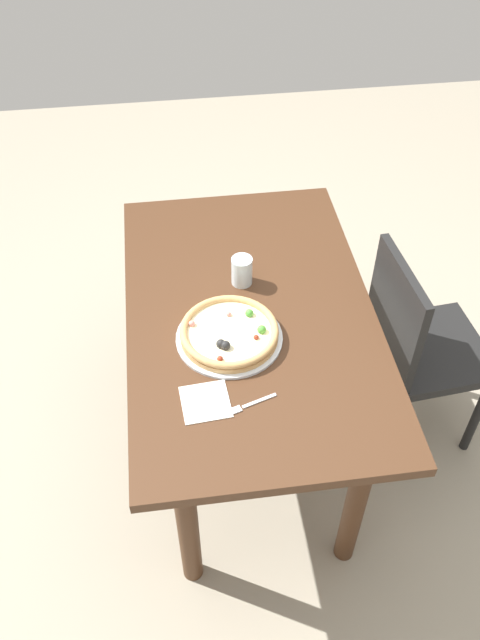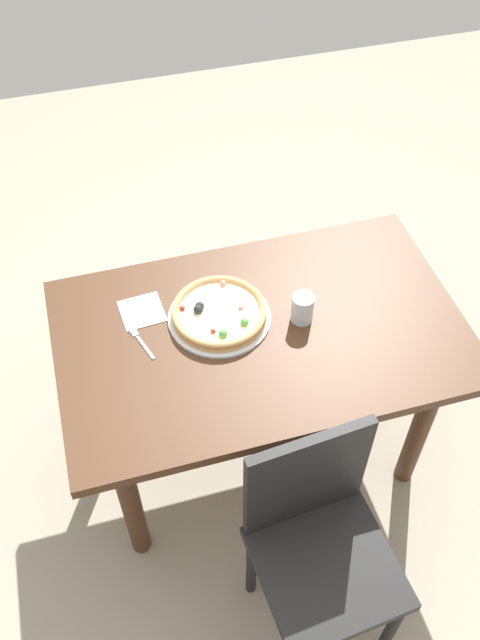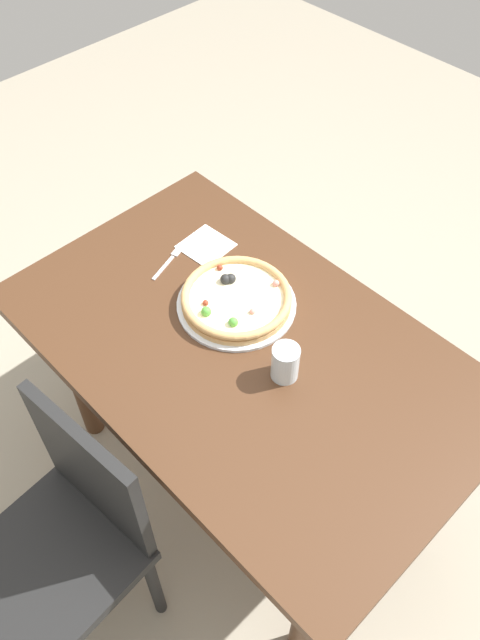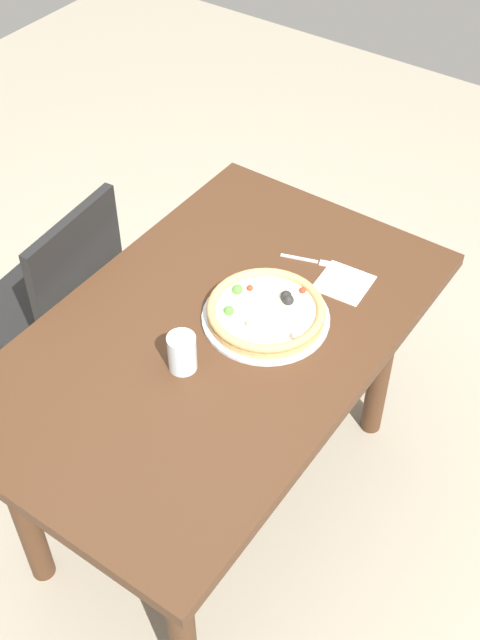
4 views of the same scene
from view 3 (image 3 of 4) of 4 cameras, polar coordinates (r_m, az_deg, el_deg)
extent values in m
plane|color=#9E937F|center=(2.37, 0.25, -13.49)|extent=(6.00, 6.00, 0.00)
cube|color=#472B19|center=(1.74, 0.33, -2.65)|extent=(1.33, 0.82, 0.04)
cylinder|color=#472B19|center=(2.23, -14.43, -4.54)|extent=(0.07, 0.07, 0.72)
cylinder|color=#472B19|center=(1.84, 6.13, -24.46)|extent=(0.07, 0.07, 0.72)
cylinder|color=#472B19|center=(2.40, -3.78, 2.76)|extent=(0.07, 0.07, 0.72)
cylinder|color=#472B19|center=(2.05, 16.75, -13.26)|extent=(0.07, 0.07, 0.72)
cylinder|color=black|center=(2.01, -7.70, -22.51)|extent=(0.04, 0.04, 0.43)
cylinder|color=black|center=(2.13, -14.28, -16.28)|extent=(0.04, 0.04, 0.43)
cube|color=black|center=(1.83, -16.51, -20.13)|extent=(0.43, 0.43, 0.04)
cube|color=black|center=(1.65, -13.23, -13.20)|extent=(0.38, 0.06, 0.42)
cylinder|color=silver|center=(1.81, -0.32, 1.44)|extent=(0.34, 0.34, 0.01)
cylinder|color=tan|center=(1.80, -0.32, 1.74)|extent=(0.31, 0.31, 0.02)
cylinder|color=beige|center=(1.79, -0.32, 1.99)|extent=(0.28, 0.28, 0.01)
torus|color=tan|center=(1.79, -0.33, 2.14)|extent=(0.31, 0.31, 0.02)
sphere|color=#4C9E38|center=(1.75, -3.05, 0.76)|extent=(0.03, 0.03, 0.03)
sphere|color=#262626|center=(1.83, -1.32, 3.68)|extent=(0.03, 0.03, 0.03)
sphere|color=#4C9E38|center=(1.72, -0.61, -0.19)|extent=(0.03, 0.03, 0.03)
sphere|color=maroon|center=(1.86, -1.82, 4.72)|extent=(0.02, 0.02, 0.02)
sphere|color=#E58C7F|center=(1.82, 3.24, 3.31)|extent=(0.02, 0.02, 0.02)
sphere|color=maroon|center=(1.77, -3.12, 1.55)|extent=(0.02, 0.02, 0.02)
sphere|color=#262626|center=(1.83, -0.83, 3.74)|extent=(0.03, 0.03, 0.03)
sphere|color=#E58C7F|center=(1.75, 1.13, 0.78)|extent=(0.02, 0.02, 0.02)
cube|color=silver|center=(1.93, -6.90, 4.67)|extent=(0.04, 0.11, 0.00)
cube|color=silver|center=(1.98, -5.57, 6.23)|extent=(0.04, 0.05, 0.00)
cylinder|color=silver|center=(1.63, 4.08, -3.84)|extent=(0.07, 0.07, 0.10)
cube|color=white|center=(1.99, -3.07, 6.67)|extent=(0.15, 0.15, 0.00)
camera|label=1|loc=(2.48, -32.71, 49.42)|focal=36.54mm
camera|label=2|loc=(1.38, -88.11, 23.35)|focal=37.81mm
camera|label=4|loc=(1.70, 74.29, 25.64)|focal=45.48mm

